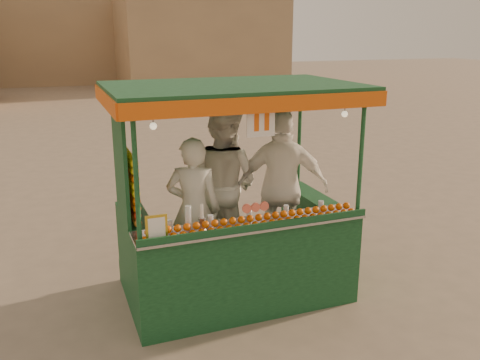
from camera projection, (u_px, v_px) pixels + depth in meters
name	position (u px, v px, depth m)	size (l,w,h in m)	color
ground	(206.00, 294.00, 6.20)	(90.00, 90.00, 0.00)	#6D5D4E
building_right	(199.00, 42.00, 29.43)	(9.00, 6.00, 5.00)	#9F805A
building_center	(31.00, 24.00, 31.48)	(14.00, 7.00, 7.00)	#9F805A
juice_cart	(231.00, 233.00, 5.92)	(2.77, 1.80, 2.52)	#0E3618
vendor_left	(194.00, 210.00, 5.76)	(0.72, 0.61, 1.68)	silver
vendor_middle	(223.00, 184.00, 6.27)	(1.16, 1.20, 1.95)	silver
vendor_right	(282.00, 188.00, 6.18)	(1.21, 0.84, 1.90)	white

